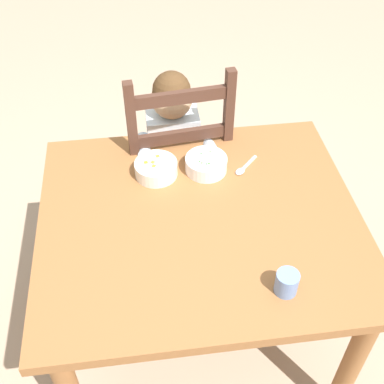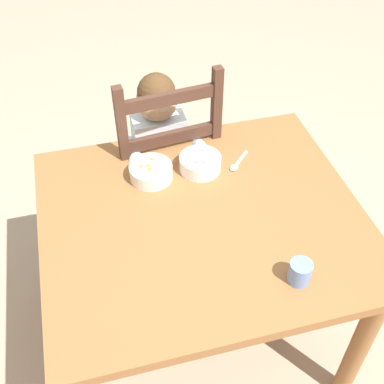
{
  "view_description": "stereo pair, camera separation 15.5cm",
  "coord_description": "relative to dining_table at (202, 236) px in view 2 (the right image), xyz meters",
  "views": [
    {
      "loc": [
        -0.18,
        -1.14,
        1.96
      ],
      "look_at": [
        -0.02,
        0.07,
        0.79
      ],
      "focal_mm": 45.93,
      "sensor_mm": 36.0,
      "label": 1
    },
    {
      "loc": [
        -0.33,
        -1.11,
        1.96
      ],
      "look_at": [
        -0.02,
        0.07,
        0.79
      ],
      "focal_mm": 45.93,
      "sensor_mm": 36.0,
      "label": 2
    }
  ],
  "objects": [
    {
      "name": "spoon",
      "position": [
        0.2,
        0.22,
        0.11
      ],
      "size": [
        0.11,
        0.11,
        0.01
      ],
      "color": "silver",
      "rests_on": "dining_table"
    },
    {
      "name": "bowl_of_carrots",
      "position": [
        -0.13,
        0.23,
        0.14
      ],
      "size": [
        0.16,
        0.16,
        0.06
      ],
      "color": "white",
      "rests_on": "dining_table"
    },
    {
      "name": "child_figure",
      "position": [
        -0.04,
        0.53,
        0.01
      ],
      "size": [
        0.32,
        0.31,
        0.97
      ],
      "color": "silver",
      "rests_on": "ground"
    },
    {
      "name": "bowl_of_peas",
      "position": [
        0.06,
        0.23,
        0.14
      ],
      "size": [
        0.16,
        0.16,
        0.06
      ],
      "color": "white",
      "rests_on": "dining_table"
    },
    {
      "name": "ground_plane",
      "position": [
        0.0,
        0.0,
        -0.63
      ],
      "size": [
        8.0,
        8.0,
        0.0
      ],
      "primitive_type": "plane",
      "color": "tan"
    },
    {
      "name": "drinking_cup",
      "position": [
        0.21,
        -0.33,
        0.15
      ],
      "size": [
        0.07,
        0.07,
        0.08
      ],
      "primitive_type": "cylinder",
      "color": "#7092D0",
      "rests_on": "dining_table"
    },
    {
      "name": "dining_chair",
      "position": [
        -0.03,
        0.53,
        -0.14
      ],
      "size": [
        0.46,
        0.46,
        1.05
      ],
      "color": "#4B2F23",
      "rests_on": "ground"
    },
    {
      "name": "dining_table",
      "position": [
        0.0,
        0.0,
        0.0
      ],
      "size": [
        1.1,
        0.97,
        0.74
      ],
      "color": "#955F34",
      "rests_on": "ground"
    }
  ]
}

